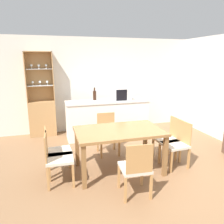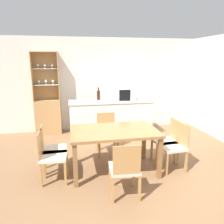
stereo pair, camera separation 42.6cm
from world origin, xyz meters
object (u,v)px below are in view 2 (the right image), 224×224
at_px(dining_chair_head_far, 107,133).
at_px(wine_bottle, 98,95).
at_px(dining_chair_side_right_near, 174,146).
at_px(dining_chair_side_right_far, 167,141).
at_px(dining_chair_side_left_near, 51,156).
at_px(dining_table, 114,135).
at_px(dining_chair_side_left_far, 52,149).
at_px(display_cabinet, 48,110).
at_px(microwave, 125,94).
at_px(dining_chair_head_near, 125,169).

xyz_separation_m(dining_chair_head_far, wine_bottle, (-0.01, 1.24, 0.63)).
bearing_deg(dining_chair_side_right_near, dining_chair_side_right_far, -4.17).
bearing_deg(dining_chair_side_left_near, dining_table, 100.07).
bearing_deg(dining_chair_side_right_far, dining_chair_side_left_far, 86.27).
height_order(display_cabinet, wine_bottle, display_cabinet).
bearing_deg(dining_chair_head_far, microwave, -121.01).
xyz_separation_m(dining_chair_side_left_near, dining_chair_side_right_near, (2.15, 0.00, 0.00)).
bearing_deg(microwave, dining_table, -109.80).
height_order(dining_chair_head_far, wine_bottle, wine_bottle).
relative_size(dining_chair_head_far, microwave, 1.94).
bearing_deg(display_cabinet, dining_chair_side_right_near, -46.20).
bearing_deg(dining_chair_head_near, dining_chair_side_right_far, 44.75).
distance_m(dining_chair_head_far, wine_bottle, 1.39).
distance_m(dining_chair_side_left_far, dining_chair_side_left_near, 0.27).
height_order(microwave, wine_bottle, wine_bottle).
bearing_deg(dining_chair_side_left_near, display_cabinet, -171.27).
relative_size(display_cabinet, wine_bottle, 6.63).
distance_m(dining_chair_side_right_far, wine_bottle, 2.27).
height_order(dining_chair_side_left_far, dining_chair_head_far, same).
xyz_separation_m(dining_chair_side_right_near, wine_bottle, (-1.09, 2.16, 0.63)).
xyz_separation_m(display_cabinet, dining_chair_head_near, (1.33, -3.17, -0.21)).
distance_m(dining_chair_head_near, wine_bottle, 2.89).
relative_size(dining_chair_side_left_near, microwave, 1.94).
distance_m(display_cabinet, dining_chair_side_right_near, 3.50).
bearing_deg(display_cabinet, dining_chair_head_near, -67.16).
height_order(dining_chair_side_right_far, microwave, microwave).
xyz_separation_m(dining_chair_side_left_far, wine_bottle, (1.07, 1.89, 0.63)).
xyz_separation_m(dining_chair_side_left_far, dining_chair_side_right_far, (2.15, 0.01, 0.00)).
distance_m(dining_chair_side_left_near, dining_chair_head_far, 1.42).
relative_size(display_cabinet, dining_table, 1.43).
bearing_deg(dining_chair_head_far, dining_chair_head_near, 91.12).
relative_size(dining_table, dining_chair_side_right_far, 1.77).
xyz_separation_m(dining_chair_head_far, dining_chair_head_near, (-0.00, -1.57, 0.00)).
relative_size(dining_chair_side_left_far, dining_chair_side_right_near, 1.00).
distance_m(dining_chair_head_near, microwave, 2.77).
bearing_deg(dining_chair_side_left_far, dining_chair_side_right_far, 87.04).
bearing_deg(display_cabinet, dining_chair_side_left_far, -83.38).
relative_size(dining_chair_head_far, dining_chair_head_near, 1.00).
xyz_separation_m(dining_chair_head_far, dining_chair_side_right_far, (1.08, -0.64, 0.00)).
height_order(dining_chair_side_right_far, dining_chair_side_right_near, same).
bearing_deg(dining_chair_side_right_far, dining_chair_side_left_near, 93.51).
bearing_deg(dining_chair_side_left_near, dining_chair_side_right_far, 100.21).
bearing_deg(dining_chair_head_near, wine_bottle, 94.21).
bearing_deg(dining_table, microwave, 70.20).
bearing_deg(dining_chair_side_right_far, microwave, 10.14).
height_order(dining_chair_side_left_near, dining_chair_side_right_far, same).
bearing_deg(dining_chair_side_left_far, dining_chair_head_far, 117.98).
height_order(dining_table, microwave, microwave).
relative_size(dining_chair_side_left_far, wine_bottle, 2.62).
relative_size(dining_chair_head_near, wine_bottle, 2.62).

